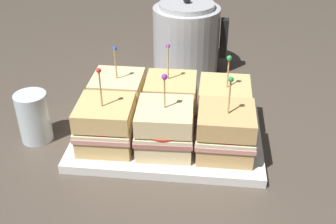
{
  "coord_description": "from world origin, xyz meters",
  "views": [
    {
      "loc": [
        0.08,
        -0.71,
        0.51
      ],
      "look_at": [
        0.0,
        0.0,
        0.07
      ],
      "focal_mm": 45.0,
      "sensor_mm": 36.0,
      "label": 1
    }
  ],
  "objects": [
    {
      "name": "drinking_glass",
      "position": [
        -0.27,
        -0.03,
        0.05
      ],
      "size": [
        0.06,
        0.06,
        0.11
      ],
      "color": "silver",
      "rests_on": "ground_plane"
    },
    {
      "name": "sandwich_back_center",
      "position": [
        0.0,
        0.05,
        0.06
      ],
      "size": [
        0.11,
        0.11,
        0.17
      ],
      "color": "tan",
      "rests_on": "serving_platter"
    },
    {
      "name": "sandwich_front_center",
      "position": [
        -0.0,
        -0.06,
        0.06
      ],
      "size": [
        0.11,
        0.11,
        0.16
      ],
      "color": "beige",
      "rests_on": "serving_platter"
    },
    {
      "name": "sandwich_front_left",
      "position": [
        -0.11,
        -0.06,
        0.06
      ],
      "size": [
        0.11,
        0.11,
        0.17
      ],
      "color": "tan",
      "rests_on": "serving_platter"
    },
    {
      "name": "ground_plane",
      "position": [
        0.0,
        0.0,
        0.0
      ],
      "size": [
        6.0,
        6.0,
        0.0
      ],
      "primitive_type": "plane",
      "color": "#4C4238"
    },
    {
      "name": "sandwich_back_right",
      "position": [
        0.11,
        0.06,
        0.06
      ],
      "size": [
        0.11,
        0.11,
        0.16
      ],
      "color": "tan",
      "rests_on": "serving_platter"
    },
    {
      "name": "serving_platter",
      "position": [
        0.0,
        0.0,
        0.01
      ],
      "size": [
        0.38,
        0.26,
        0.02
      ],
      "color": "white",
      "rests_on": "ground_plane"
    },
    {
      "name": "sandwich_front_right",
      "position": [
        0.11,
        -0.06,
        0.06
      ],
      "size": [
        0.11,
        0.11,
        0.17
      ],
      "color": "tan",
      "rests_on": "serving_platter"
    },
    {
      "name": "sandwich_back_left",
      "position": [
        -0.11,
        0.06,
        0.06
      ],
      "size": [
        0.11,
        0.11,
        0.16
      ],
      "color": "beige",
      "rests_on": "serving_platter"
    },
    {
      "name": "kettle_steel",
      "position": [
        0.01,
        0.33,
        0.09
      ],
      "size": [
        0.2,
        0.17,
        0.21
      ],
      "color": "#B7BABF",
      "rests_on": "ground_plane"
    }
  ]
}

